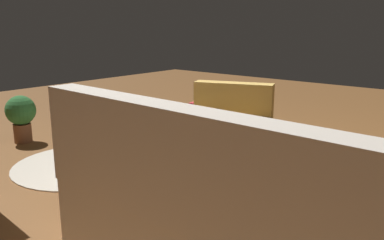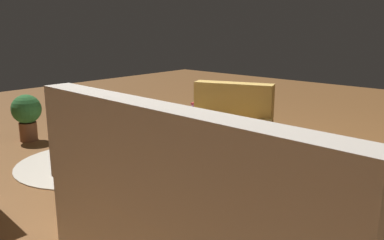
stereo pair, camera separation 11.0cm
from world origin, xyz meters
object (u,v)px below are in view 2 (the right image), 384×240
object	(u,v)px
couch	(207,223)
laptop_desk	(127,146)
laptop	(123,134)
book_stack_hamper	(206,107)
wicker_hamper	(206,133)
ottoman	(181,115)
armchair	(225,149)
tv_remote	(204,107)
potted_plant	(27,113)
yellow_mug	(209,98)
pet_bowl_steel	(100,127)

from	to	relation	value
couch	laptop_desk	xyz separation A→B (m)	(1.15, -0.41, 0.09)
couch	laptop	world-z (taller)	couch
laptop	book_stack_hamper	distance (m)	1.27
wicker_hamper	ottoman	bearing A→B (deg)	-20.58
armchair	ottoman	xyz separation A→B (m)	(1.26, -0.82, -0.05)
armchair	ottoman	distance (m)	1.50
couch	armchair	distance (m)	1.21
tv_remote	armchair	bearing A→B (deg)	130.21
armchair	wicker_hamper	size ratio (longest dim) A/B	1.81
couch	armchair	size ratio (longest dim) A/B	2.22
potted_plant	yellow_mug	bearing A→B (deg)	-152.07
couch	laptop	distance (m)	1.21
laptop	wicker_hamper	world-z (taller)	laptop
ottoman	yellow_mug	bearing A→B (deg)	163.05
potted_plant	armchair	bearing A→B (deg)	-172.07
book_stack_hamper	yellow_mug	size ratio (longest dim) A/B	2.66
laptop_desk	book_stack_hamper	world-z (taller)	book_stack_hamper
yellow_mug	tv_remote	size ratio (longest dim) A/B	0.62
wicker_hamper	tv_remote	world-z (taller)	tv_remote
laptop_desk	wicker_hamper	size ratio (longest dim) A/B	1.17
laptop	tv_remote	world-z (taller)	laptop
couch	armchair	bearing A→B (deg)	-57.38
couch	laptop	bearing A→B (deg)	-17.92
couch	pet_bowl_steel	distance (m)	3.45
armchair	ottoman	world-z (taller)	armchair
book_stack_hamper	laptop_desk	bearing A→B (deg)	100.02
laptop	potted_plant	bearing A→B (deg)	-7.61
armchair	laptop	bearing A→B (deg)	53.00
laptop_desk	laptop	size ratio (longest dim) A/B	1.58
book_stack_hamper	armchair	bearing A→B (deg)	139.74
ottoman	pet_bowl_steel	xyz separation A→B (m)	(1.17, 0.30, -0.29)
ottoman	pet_bowl_steel	size ratio (longest dim) A/B	2.00
tv_remote	ottoman	world-z (taller)	tv_remote
book_stack_hamper	ottoman	distance (m)	0.63
armchair	yellow_mug	bearing A→B (deg)	-42.62
yellow_mug	laptop_desk	bearing A→B (deg)	99.51
yellow_mug	ottoman	world-z (taller)	yellow_mug
yellow_mug	armchair	bearing A→B (deg)	137.38
wicker_hamper	potted_plant	distance (m)	2.14
tv_remote	potted_plant	world-z (taller)	potted_plant
book_stack_hamper	pet_bowl_steel	xyz separation A→B (m)	(1.72, 0.08, -0.49)
wicker_hamper	ottoman	world-z (taller)	wicker_hamper
armchair	pet_bowl_steel	xyz separation A→B (m)	(2.43, -0.52, -0.34)
laptop_desk	book_stack_hamper	xyz separation A→B (m)	(0.21, -1.21, 0.10)
couch	yellow_mug	size ratio (longest dim) A/B	19.29
book_stack_hamper	yellow_mug	bearing A→B (deg)	-93.03
yellow_mug	pet_bowl_steel	xyz separation A→B (m)	(1.72, 0.13, -0.58)
laptop_desk	pet_bowl_steel	bearing A→B (deg)	-30.18
couch	book_stack_hamper	distance (m)	2.12
tv_remote	potted_plant	distance (m)	2.10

